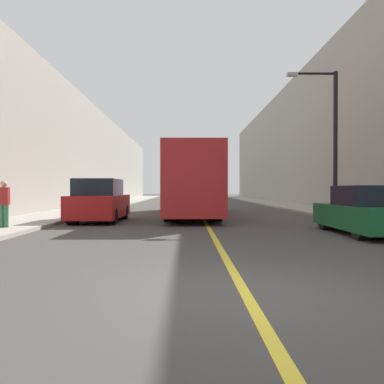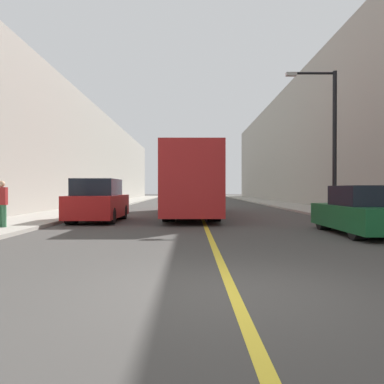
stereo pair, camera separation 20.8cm
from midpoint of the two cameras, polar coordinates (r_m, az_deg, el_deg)
ground_plane at (r=5.41m, az=7.44°, el=-15.04°), size 200.00×200.00×0.00m
sidewalk_left at (r=35.87m, az=-11.40°, el=-1.75°), size 3.23×72.00×0.13m
sidewalk_right at (r=36.16m, az=12.99°, el=-1.73°), size 3.23×72.00×0.13m
building_row_left at (r=36.84m, az=-16.95°, el=5.29°), size 4.00×72.00×9.11m
building_row_right at (r=37.41m, az=18.45°, el=7.40°), size 4.00×72.00×11.96m
road_center_line at (r=35.21m, az=0.85°, el=-1.88°), size 0.16×72.00×0.01m
bus at (r=20.53m, az=0.17°, el=1.51°), size 2.58×12.67×3.40m
parked_suv_left at (r=17.09m, az=-13.77°, el=-1.48°), size 1.99×4.42×1.88m
car_right_near at (r=13.05m, az=24.89°, el=-2.87°), size 1.79×4.38×1.55m
street_lamp_right at (r=19.21m, az=20.59°, el=8.37°), size 2.43×0.24×6.92m
pedestrian at (r=14.36m, az=-26.65°, el=-1.52°), size 0.35×0.22×1.60m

